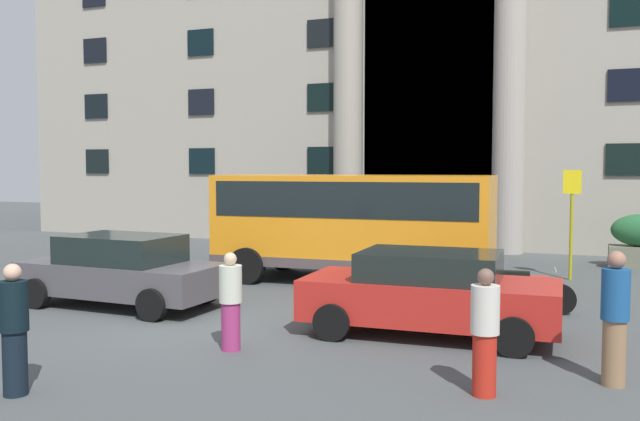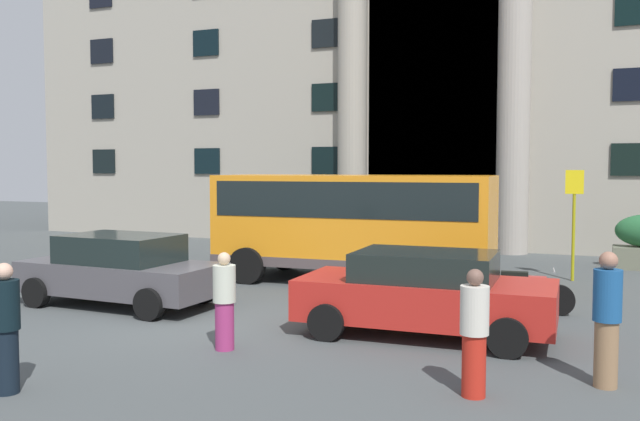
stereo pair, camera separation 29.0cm
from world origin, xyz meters
TOP-DOWN VIEW (x-y plane):
  - ground_plane at (0.00, 0.00)m, footprint 80.00×64.00m
  - office_building_facade at (0.01, 17.46)m, footprint 32.15×9.78m
  - orange_minibus at (1.21, 5.50)m, footprint 6.92×3.02m
  - bus_stop_sign at (6.28, 7.69)m, footprint 0.44×0.08m
  - hedge_planter_entrance_left at (1.80, 10.88)m, footprint 1.50×0.85m
  - hedge_planter_far_east at (-2.21, 10.67)m, footprint 1.97×0.77m
  - parked_coupe_end at (-2.28, 0.82)m, footprint 4.30×2.11m
  - parked_sedan_far at (4.18, 0.73)m, footprint 4.34×2.15m
  - scooter_by_planter at (5.51, 3.21)m, footprint 1.92×0.55m
  - pedestrian_man_red_shirt at (1.48, -1.36)m, footprint 0.36×0.36m
  - pedestrian_woman_with_bag at (5.50, -2.09)m, footprint 0.36×0.36m
  - pedestrian_child_trailing at (-0.02, -4.23)m, footprint 0.36×0.36m
  - pedestrian_man_crossing at (7.03, -1.05)m, footprint 0.36×0.36m

SIDE VIEW (x-z plane):
  - ground_plane at x=0.00m, z-range -0.12..0.00m
  - scooter_by_planter at x=5.51m, z-range 0.01..0.90m
  - hedge_planter_entrance_left at x=1.80m, z-range -0.02..1.33m
  - parked_sedan_far at x=4.18m, z-range 0.02..1.46m
  - hedge_planter_far_east at x=-2.21m, z-range -0.03..1.51m
  - parked_coupe_end at x=-2.28m, z-range 0.01..1.49m
  - pedestrian_man_red_shirt at x=1.48m, z-range 0.00..1.55m
  - pedestrian_woman_with_bag at x=5.50m, z-range 0.00..1.62m
  - pedestrian_child_trailing at x=-0.02m, z-range 0.01..1.68m
  - pedestrian_man_crossing at x=7.03m, z-range 0.01..1.80m
  - orange_minibus at x=1.21m, z-range 0.27..2.94m
  - bus_stop_sign at x=6.28m, z-range 0.32..3.12m
  - office_building_facade at x=0.01m, z-range 0.00..14.12m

